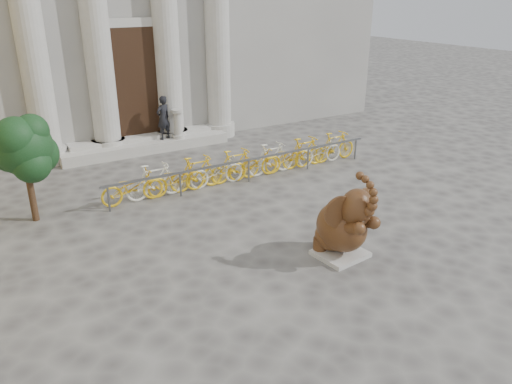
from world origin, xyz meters
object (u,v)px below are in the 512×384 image
bike_rack (244,164)px  pedestrian (163,118)px  elephant_statue (343,226)px  tree (24,148)px

bike_rack → pedestrian: (-0.88, 4.24, 0.64)m
elephant_statue → pedestrian: bearing=86.1°
elephant_statue → bike_rack: 5.23m
bike_rack → tree: (-5.90, 0.17, 1.38)m
elephant_statue → pedestrian: 9.45m
tree → pedestrian: (5.02, 4.07, -0.74)m
tree → pedestrian: size_ratio=1.73×
bike_rack → tree: 6.06m
elephant_statue → pedestrian: (-0.33, 9.44, 0.40)m
bike_rack → pedestrian: 4.38m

